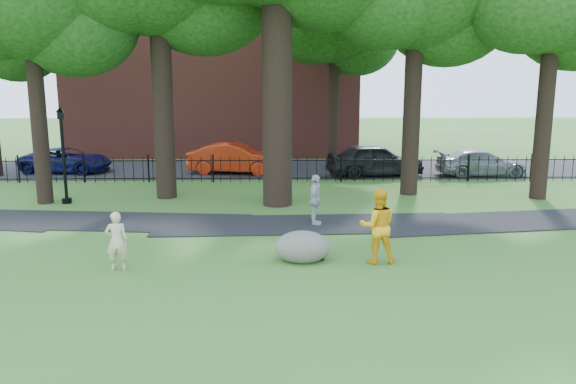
{
  "coord_description": "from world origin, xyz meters",
  "views": [
    {
      "loc": [
        -0.04,
        -13.96,
        4.61
      ],
      "look_at": [
        0.3,
        2.0,
        1.47
      ],
      "focal_mm": 35.0,
      "sensor_mm": 36.0,
      "label": 1
    }
  ],
  "objects_px": {
    "boulder": "(302,245)",
    "lamppost": "(64,157)",
    "man": "(378,226)",
    "woman": "(117,241)",
    "red_sedan": "(235,158)"
  },
  "relations": [
    {
      "from": "boulder",
      "to": "lamppost",
      "type": "xyz_separation_m",
      "value": [
        -8.79,
        7.3,
        1.37
      ]
    },
    {
      "from": "man",
      "to": "red_sedan",
      "type": "relative_size",
      "value": 0.41
    },
    {
      "from": "lamppost",
      "to": "red_sedan",
      "type": "xyz_separation_m",
      "value": [
        6.02,
        7.09,
        -1.02
      ]
    },
    {
      "from": "woman",
      "to": "red_sedan",
      "type": "bearing_deg",
      "value": -106.55
    },
    {
      "from": "lamppost",
      "to": "red_sedan",
      "type": "height_order",
      "value": "lamppost"
    },
    {
      "from": "woman",
      "to": "lamppost",
      "type": "distance_m",
      "value": 9.0
    },
    {
      "from": "boulder",
      "to": "red_sedan",
      "type": "distance_m",
      "value": 14.66
    },
    {
      "from": "woman",
      "to": "man",
      "type": "distance_m",
      "value": 6.59
    },
    {
      "from": "woman",
      "to": "man",
      "type": "xyz_separation_m",
      "value": [
        6.57,
        0.43,
        0.23
      ]
    },
    {
      "from": "woman",
      "to": "boulder",
      "type": "relative_size",
      "value": 1.02
    },
    {
      "from": "woman",
      "to": "man",
      "type": "relative_size",
      "value": 0.76
    },
    {
      "from": "boulder",
      "to": "lamppost",
      "type": "bearing_deg",
      "value": 140.28
    },
    {
      "from": "boulder",
      "to": "red_sedan",
      "type": "height_order",
      "value": "red_sedan"
    },
    {
      "from": "man",
      "to": "boulder",
      "type": "distance_m",
      "value": 2.02
    },
    {
      "from": "boulder",
      "to": "man",
      "type": "bearing_deg",
      "value": -5.5
    }
  ]
}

